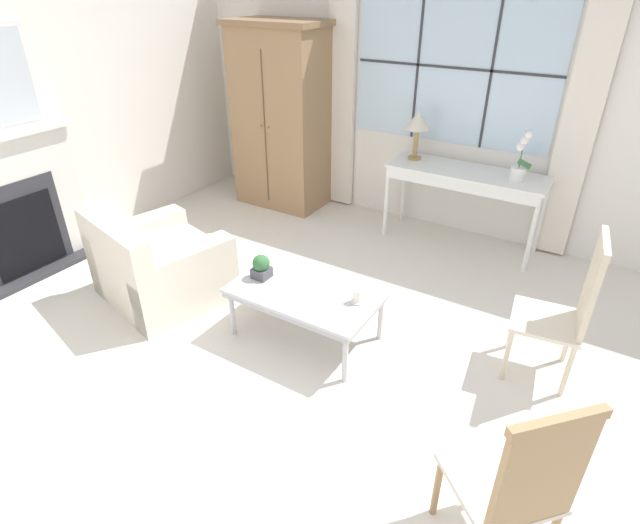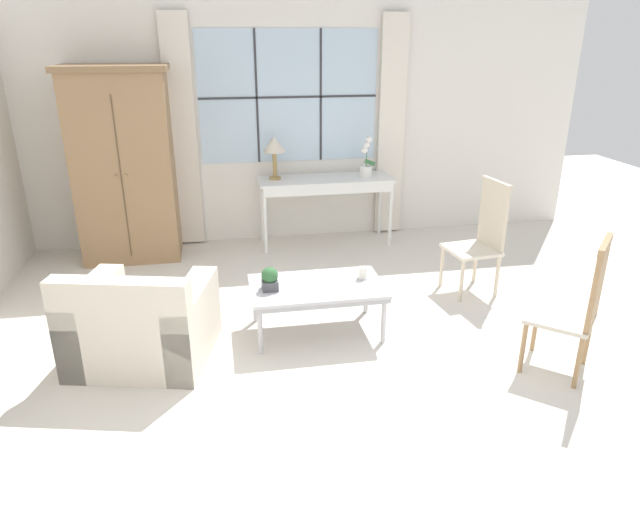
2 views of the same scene
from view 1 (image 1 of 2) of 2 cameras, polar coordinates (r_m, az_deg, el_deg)
name	(u,v)px [view 1 (image 1 of 2)]	position (r m, az deg, el deg)	size (l,w,h in m)	color
ground_plane	(282,380)	(3.59, -4.39, -13.32)	(14.00, 14.00, 0.00)	silver
wall_back_windowed	(451,96)	(5.45, 14.75, 17.85)	(7.20, 0.14, 2.80)	silver
wall_left	(46,107)	(5.45, -28.79, 15.27)	(0.06, 7.20, 2.80)	silver
fireplace	(8,199)	(5.23, -32.05, 6.11)	(0.34, 1.37, 2.13)	#2D2D33
armoire	(281,117)	(6.00, -4.45, 16.15)	(1.09, 0.69, 2.06)	#93704C
console_table	(466,178)	(5.21, 16.34, 9.15)	(1.55, 0.54, 0.79)	white
table_lamp	(418,123)	(5.29, 11.12, 15.35)	(0.26, 0.26, 0.49)	#9E7F47
potted_orchid	(520,163)	(5.00, 21.90, 10.49)	(0.18, 0.14, 0.47)	white
armchair_upholstered	(160,268)	(4.49, -17.85, -0.65)	(1.17, 1.10, 0.80)	beige
side_chair_wooden	(569,305)	(3.64, 26.59, -4.41)	(0.49, 0.49, 1.09)	beige
accent_chair_wooden	(519,481)	(2.49, 21.83, -22.23)	(0.62, 0.62, 1.05)	beige
coffee_table	(306,295)	(3.73, -1.65, -3.77)	(1.09, 0.65, 0.43)	#BCBCC1
potted_plant_small	(261,267)	(3.83, -6.73, -0.52)	(0.13, 0.13, 0.19)	#4C4C51
pillar_candle	(357,297)	(3.55, 4.23, -3.99)	(0.09, 0.09, 0.12)	silver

